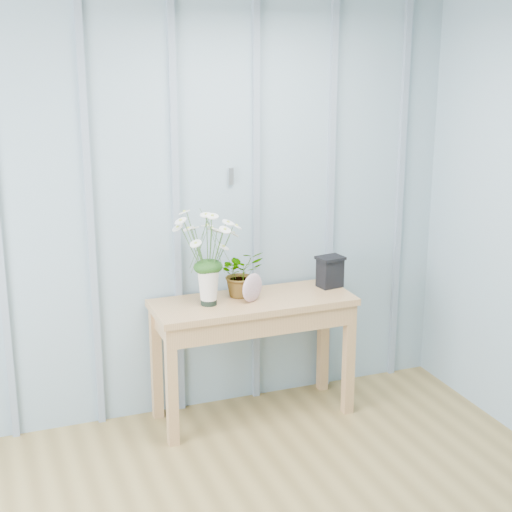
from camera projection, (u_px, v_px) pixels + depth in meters
name	position (u px, v px, depth m)	size (l,w,h in m)	color
room_shell	(197.00, 106.00, 3.10)	(4.00, 4.50, 2.50)	#89A2AF
sideboard	(253.00, 317.00, 4.66)	(1.20, 0.45, 0.75)	#AA7C4C
daisy_vase	(208.00, 243.00, 4.44)	(0.42, 0.32, 0.59)	black
spider_plant	(241.00, 273.00, 4.66)	(0.26, 0.22, 0.28)	#153E12
felt_disc_vessel	(252.00, 288.00, 4.57)	(0.17, 0.05, 0.17)	#8B4E69
carved_box	(330.00, 271.00, 4.84)	(0.18, 0.15, 0.19)	black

